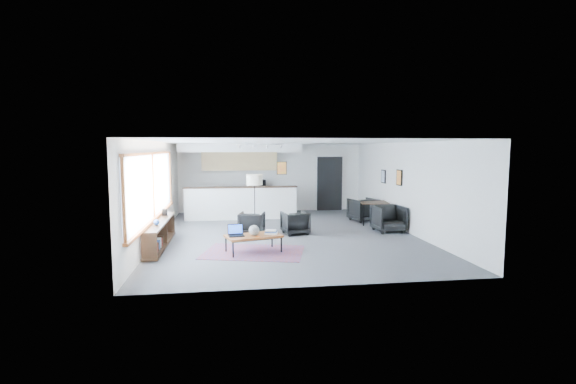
{
  "coord_description": "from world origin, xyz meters",
  "views": [
    {
      "loc": [
        -1.57,
        -11.49,
        2.43
      ],
      "look_at": [
        0.09,
        0.4,
        1.17
      ],
      "focal_mm": 26.0,
      "sensor_mm": 36.0,
      "label": 1
    }
  ],
  "objects": [
    {
      "name": "kilim_rug",
      "position": [
        -1.04,
        -1.92,
        0.01
      ],
      "size": [
        2.6,
        2.08,
        0.01
      ],
      "rotation": [
        0.0,
        0.0,
        -0.25
      ],
      "color": "#5B3247",
      "rests_on": "floor"
    },
    {
      "name": "floor_lamp",
      "position": [
        -0.85,
        0.79,
        1.44
      ],
      "size": [
        0.51,
        0.51,
        1.66
      ],
      "rotation": [
        0.0,
        0.0,
        -0.07
      ],
      "color": "black",
      "rests_on": "floor"
    },
    {
      "name": "dining_chair_near",
      "position": [
        3.0,
        -0.03,
        0.36
      ],
      "size": [
        0.74,
        0.7,
        0.73
      ],
      "primitive_type": "imported",
      "rotation": [
        0.0,
        0.0,
        0.06
      ],
      "color": "black",
      "rests_on": "floor"
    },
    {
      "name": "window",
      "position": [
        -3.46,
        -0.9,
        1.46
      ],
      "size": [
        0.1,
        5.95,
        1.66
      ],
      "color": "#8CBFFF",
      "rests_on": "room"
    },
    {
      "name": "doorway",
      "position": [
        2.3,
        4.42,
        1.07
      ],
      "size": [
        1.1,
        0.12,
        2.15
      ],
      "color": "black",
      "rests_on": "room"
    },
    {
      "name": "ceramic_pot",
      "position": [
        -1.03,
        -1.97,
        0.54
      ],
      "size": [
        0.24,
        0.24,
        0.24
      ],
      "rotation": [
        0.0,
        0.0,
        -0.09
      ],
      "color": "gray",
      "rests_on": "coffee_table"
    },
    {
      "name": "microwave",
      "position": [
        -0.55,
        4.15,
        1.12
      ],
      "size": [
        0.62,
        0.4,
        0.39
      ],
      "primitive_type": "imported",
      "rotation": [
        0.0,
        0.0,
        0.16
      ],
      "color": "black",
      "rests_on": "kitchenette"
    },
    {
      "name": "room",
      "position": [
        0.0,
        0.0,
        1.3
      ],
      "size": [
        7.02,
        9.02,
        2.62
      ],
      "color": "#49494B",
      "rests_on": "ground"
    },
    {
      "name": "book_stack",
      "position": [
        -0.62,
        -1.82,
        0.46
      ],
      "size": [
        0.34,
        0.3,
        0.09
      ],
      "rotation": [
        0.0,
        0.0,
        -0.21
      ],
      "color": "silver",
      "rests_on": "coffee_table"
    },
    {
      "name": "armchair_left",
      "position": [
        -0.98,
        0.12,
        0.35
      ],
      "size": [
        0.81,
        0.78,
        0.7
      ],
      "primitive_type": "imported",
      "rotation": [
        0.0,
        0.0,
        2.91
      ],
      "color": "black",
      "rests_on": "floor"
    },
    {
      "name": "wall_art_upper",
      "position": [
        3.47,
        1.7,
        1.5
      ],
      "size": [
        0.03,
        0.34,
        0.44
      ],
      "color": "black",
      "rests_on": "room"
    },
    {
      "name": "console",
      "position": [
        -3.3,
        -1.05,
        0.33
      ],
      "size": [
        0.35,
        3.0,
        0.8
      ],
      "color": "#301D11",
      "rests_on": "floor"
    },
    {
      "name": "coaster",
      "position": [
        -0.95,
        -2.1,
        0.42
      ],
      "size": [
        0.1,
        0.1,
        0.01
      ],
      "rotation": [
        0.0,
        0.0,
        -0.19
      ],
      "color": "#E5590C",
      "rests_on": "coffee_table"
    },
    {
      "name": "kitchenette",
      "position": [
        -1.2,
        3.71,
        1.38
      ],
      "size": [
        4.2,
        1.96,
        2.6
      ],
      "color": "white",
      "rests_on": "floor"
    },
    {
      "name": "armchair_right",
      "position": [
        0.25,
        0.04,
        0.35
      ],
      "size": [
        0.79,
        0.76,
        0.71
      ],
      "primitive_type": "imported",
      "rotation": [
        0.0,
        0.0,
        3.32
      ],
      "color": "black",
      "rests_on": "floor"
    },
    {
      "name": "laptop",
      "position": [
        -1.45,
        -1.9,
        0.49
      ],
      "size": [
        0.39,
        0.33,
        0.26
      ],
      "rotation": [
        0.0,
        0.0,
        0.13
      ],
      "color": "black",
      "rests_on": "coffee_table"
    },
    {
      "name": "wall_art_lower",
      "position": [
        3.47,
        0.4,
        1.55
      ],
      "size": [
        0.03,
        0.38,
        0.48
      ],
      "color": "black",
      "rests_on": "room"
    },
    {
      "name": "coffee_table",
      "position": [
        -1.04,
        -1.92,
        0.38
      ],
      "size": [
        1.4,
        1.0,
        0.41
      ],
      "rotation": [
        0.0,
        0.0,
        0.28
      ],
      "color": "brown",
      "rests_on": "floor"
    },
    {
      "name": "track_light",
      "position": [
        -0.59,
        2.2,
        2.53
      ],
      "size": [
        1.6,
        0.07,
        0.15
      ],
      "color": "silver",
      "rests_on": "room"
    },
    {
      "name": "dining_chair_far",
      "position": [
        2.85,
        1.86,
        0.36
      ],
      "size": [
        0.84,
        0.81,
        0.71
      ],
      "primitive_type": "imported",
      "rotation": [
        0.0,
        0.0,
        3.41
      ],
      "color": "black",
      "rests_on": "floor"
    },
    {
      "name": "dining_table",
      "position": [
        3.0,
        1.28,
        0.65
      ],
      "size": [
        0.96,
        0.96,
        0.72
      ],
      "rotation": [
        0.0,
        0.0,
        -0.14
      ],
      "color": "#301D11",
      "rests_on": "floor"
    }
  ]
}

